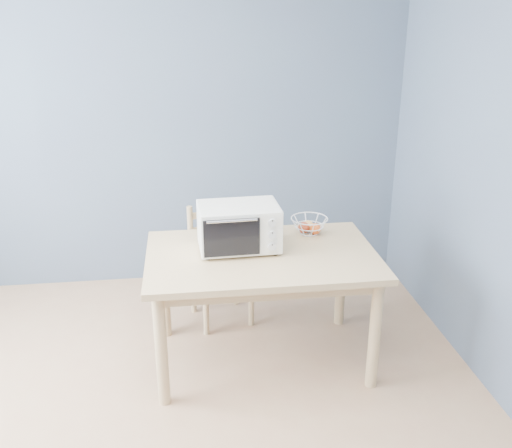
{
  "coord_description": "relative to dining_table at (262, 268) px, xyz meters",
  "views": [
    {
      "loc": [
        0.25,
        -2.18,
        2.17
      ],
      "look_at": [
        0.66,
        0.99,
        0.93
      ],
      "focal_mm": 40.0,
      "sensor_mm": 36.0,
      "label": 1
    }
  ],
  "objects": [
    {
      "name": "dining_chair",
      "position": [
        -0.23,
        0.58,
        -0.23
      ],
      "size": [
        0.47,
        0.47,
        0.84
      ],
      "rotation": [
        0.0,
        0.0,
        0.24
      ],
      "color": "tan",
      "rests_on": "ground"
    },
    {
      "name": "dining_table",
      "position": [
        0.0,
        0.0,
        0.0
      ],
      "size": [
        1.4,
        0.9,
        0.75
      ],
      "color": "tan",
      "rests_on": "ground"
    },
    {
      "name": "room",
      "position": [
        -0.7,
        -0.96,
        0.65
      ],
      "size": [
        4.01,
        4.51,
        2.61
      ],
      "color": "tan",
      "rests_on": "ground"
    },
    {
      "name": "toaster_oven",
      "position": [
        -0.15,
        0.08,
        0.25
      ],
      "size": [
        0.5,
        0.38,
        0.29
      ],
      "rotation": [
        0.0,
        0.0,
        0.04
      ],
      "color": "white",
      "rests_on": "dining_table"
    },
    {
      "name": "fruit_basket",
      "position": [
        0.35,
        0.28,
        0.16
      ],
      "size": [
        0.25,
        0.25,
        0.11
      ],
      "rotation": [
        0.0,
        0.0,
        0.03
      ],
      "color": "white",
      "rests_on": "dining_table"
    }
  ]
}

